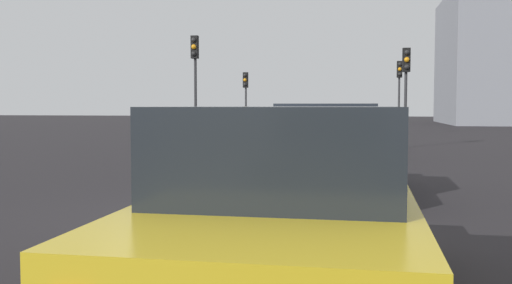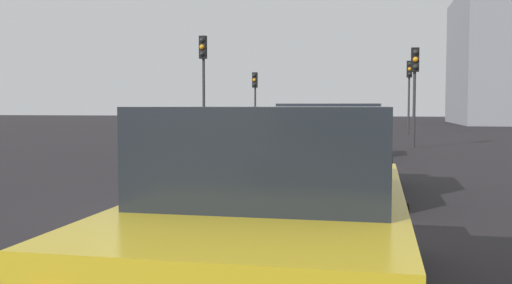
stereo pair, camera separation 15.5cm
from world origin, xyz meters
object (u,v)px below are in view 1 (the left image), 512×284
object	(u,v)px
traffic_light_near_left	(195,67)
traffic_light_far_left	(399,82)
traffic_light_far_right	(406,76)
traffic_light_near_right	(245,89)
car_silver_left_second	(330,151)
car_white_left_lead	(327,133)
car_yellow_left_third	(289,213)

from	to	relation	value
traffic_light_near_left	traffic_light_far_left	size ratio (longest dim) A/B	1.09
traffic_light_far_left	traffic_light_far_right	xyz separation A→B (m)	(-10.21, 0.40, -0.18)
traffic_light_near_right	traffic_light_far_left	distance (m)	8.79
car_silver_left_second	traffic_light_near_left	distance (m)	13.72
car_white_left_lead	traffic_light_near_left	world-z (taller)	traffic_light_near_left
car_white_left_lead	car_silver_left_second	size ratio (longest dim) A/B	1.00
traffic_light_far_left	traffic_light_near_right	bearing A→B (deg)	-98.29
traffic_light_far_right	car_silver_left_second	bearing A→B (deg)	-14.28
traffic_light_near_left	traffic_light_far_left	world-z (taller)	traffic_light_near_left
car_white_left_lead	car_yellow_left_third	world-z (taller)	car_yellow_left_third
car_silver_left_second	car_yellow_left_third	xyz separation A→B (m)	(-6.08, 0.00, -0.02)
car_white_left_lead	car_silver_left_second	xyz separation A→B (m)	(-7.80, -0.47, 0.04)
car_yellow_left_third	traffic_light_far_left	distance (m)	28.78
traffic_light_near_left	traffic_light_near_right	xyz separation A→B (m)	(11.25, 0.15, -0.57)
traffic_light_near_left	car_white_left_lead	bearing A→B (deg)	55.22
car_silver_left_second	car_yellow_left_third	distance (m)	6.08
car_silver_left_second	traffic_light_near_right	world-z (taller)	traffic_light_near_right
traffic_light_far_left	traffic_light_near_left	bearing A→B (deg)	-42.23
car_yellow_left_third	car_silver_left_second	bearing A→B (deg)	0.62
car_silver_left_second	traffic_light_near_right	size ratio (longest dim) A/B	1.25
traffic_light_near_left	traffic_light_near_right	bearing A→B (deg)	-175.79
traffic_light_near_right	traffic_light_near_left	bearing A→B (deg)	7.41
car_silver_left_second	traffic_light_near_left	xyz separation A→B (m)	(12.13, 5.97, 2.35)
car_silver_left_second	traffic_light_far_left	distance (m)	22.75
traffic_light_far_right	traffic_light_near_left	bearing A→B (deg)	-92.86
car_silver_left_second	traffic_light_far_right	xyz separation A→B (m)	(12.30, -2.22, 1.93)
traffic_light_near_left	car_silver_left_second	bearing A→B (deg)	29.65
car_white_left_lead	traffic_light_near_right	distance (m)	16.67
traffic_light_far_left	traffic_light_far_right	distance (m)	10.22
traffic_light_near_right	traffic_light_far_left	world-z (taller)	traffic_light_far_left
car_silver_left_second	car_yellow_left_third	bearing A→B (deg)	-178.79
car_white_left_lead	traffic_light_near_right	world-z (taller)	traffic_light_near_right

